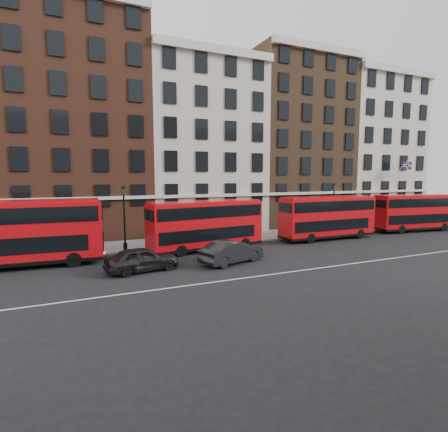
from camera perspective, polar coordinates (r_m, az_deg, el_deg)
name	(u,v)px	position (r m, az deg, el deg)	size (l,w,h in m)	color
ground	(287,263)	(25.54, 10.22, -7.60)	(120.00, 120.00, 0.00)	black
pavement	(226,238)	(34.50, 0.37, -3.66)	(80.00, 5.00, 0.15)	gray
kerb	(237,243)	(32.28, 2.20, -4.37)	(80.00, 0.30, 0.16)	gray
road_centre_line	(304,270)	(23.97, 12.94, -8.60)	(70.00, 0.12, 0.01)	white
building_terrace	(197,140)	(40.88, -4.39, 12.22)	(64.00, 11.95, 22.00)	beige
bus_a	(16,232)	(27.29, -30.83, -2.27)	(11.02, 3.22, 4.57)	red
bus_b	(206,224)	(29.00, -2.96, -1.33)	(10.09, 3.65, 4.15)	red
bus_c	(327,216)	(35.56, 16.54, -0.08)	(10.03, 2.50, 4.21)	red
bus_d	(415,212)	(44.55, 28.68, 0.62)	(9.99, 3.48, 4.11)	red
car_rear	(142,259)	(23.55, -13.23, -6.86)	(1.91, 4.75, 1.62)	black
car_front	(232,252)	(25.06, 1.30, -5.83)	(1.75, 5.02, 1.65)	#232326
lamp_post_left	(124,215)	(29.35, -15.98, 0.20)	(0.44, 0.44, 5.33)	black
lamp_post_right	(334,205)	(39.71, 17.45, 1.76)	(0.44, 0.44, 5.33)	black
traffic_light	(399,208)	(45.69, 26.69, 1.16)	(0.25, 0.45, 3.27)	black
iron_railings	(218,229)	(36.40, -1.06, -2.21)	(6.60, 0.06, 1.00)	black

